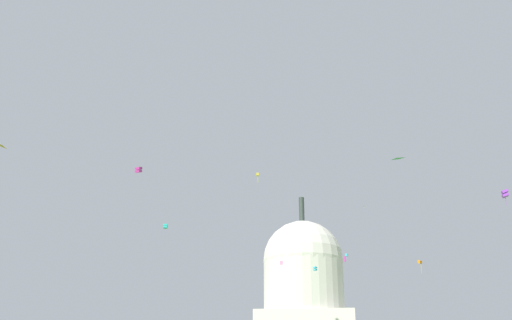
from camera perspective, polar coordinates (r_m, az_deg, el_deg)
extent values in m
cylinder|color=beige|center=(213.09, 4.32, -11.32)|extent=(26.35, 26.35, 17.37)
sphere|color=beige|center=(214.63, 4.26, -9.03)|extent=(26.65, 26.65, 26.65)
cylinder|color=#2D3833|center=(218.79, 4.14, -4.49)|extent=(1.80, 1.80, 8.70)
cube|color=#D1339E|center=(120.51, 8.04, -8.81)|extent=(0.34, 0.68, 1.08)
cube|color=#33BCDB|center=(180.30, 5.35, -9.82)|extent=(1.22, 1.22, 0.41)
cube|color=#33BCDB|center=(180.41, 5.34, -9.63)|extent=(1.22, 1.22, 0.41)
cube|color=purple|center=(119.02, 21.54, -2.99)|extent=(1.23, 1.14, 0.78)
cube|color=purple|center=(119.21, 21.50, -2.67)|extent=(1.23, 1.14, 0.78)
cylinder|color=purple|center=(118.75, 21.58, -3.43)|extent=(0.12, 0.15, 1.45)
pyramid|color=white|center=(197.71, 9.60, -4.28)|extent=(1.28, 1.61, 0.18)
pyramid|color=green|center=(90.11, 12.54, -0.07)|extent=(1.84, 1.51, 0.27)
cube|color=pink|center=(142.50, 2.30, -9.23)|extent=(0.68, 0.15, 0.94)
cube|color=orange|center=(163.89, 14.55, -8.95)|extent=(1.09, 1.10, 0.59)
cube|color=orange|center=(163.96, 14.54, -8.81)|extent=(1.09, 1.10, 0.59)
cylinder|color=yellow|center=(163.66, 14.66, -9.42)|extent=(0.16, 0.27, 2.46)
cube|color=yellow|center=(167.69, 0.13, -1.39)|extent=(0.74, 0.78, 0.45)
cube|color=yellow|center=(167.82, 0.13, -1.27)|extent=(0.74, 0.78, 0.45)
cylinder|color=yellow|center=(167.32, 0.18, -1.75)|extent=(0.16, 0.13, 1.94)
cube|color=teal|center=(159.52, -8.18, -6.02)|extent=(1.09, 1.11, 0.51)
cube|color=teal|center=(159.64, -8.17, -5.85)|extent=(1.09, 1.11, 0.51)
cube|color=#D1339E|center=(85.10, -10.55, -1.01)|extent=(0.91, 0.94, 0.51)
cube|color=#D1339E|center=(85.23, -10.53, -0.75)|extent=(0.91, 0.94, 0.51)
cube|color=#33BCDB|center=(182.14, 8.15, -8.52)|extent=(0.83, 0.81, 0.35)
cube|color=#33BCDB|center=(182.21, 8.15, -8.42)|extent=(0.83, 0.81, 0.35)
cylinder|color=#33BCDB|center=(181.93, 8.19, -8.84)|extent=(0.07, 0.33, 1.78)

